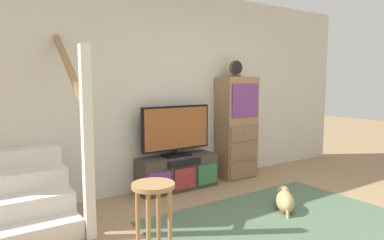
# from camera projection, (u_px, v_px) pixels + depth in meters

# --- Properties ---
(back_wall) EXTENTS (6.40, 0.12, 2.70)m
(back_wall) POSITION_uv_depth(u_px,v_px,m) (185.00, 89.00, 4.95)
(back_wall) COLOR beige
(back_wall) RESTS_ON ground_plane
(area_rug) EXTENTS (2.60, 1.80, 0.01)m
(area_rug) POSITION_uv_depth(u_px,v_px,m) (283.00, 223.00, 3.58)
(area_rug) COLOR #4C664C
(area_rug) RESTS_ON ground_plane
(media_console) EXTENTS (1.11, 0.38, 0.46)m
(media_console) POSITION_uv_depth(u_px,v_px,m) (177.00, 173.00, 4.70)
(media_console) COLOR #423833
(media_console) RESTS_ON ground_plane
(television) EXTENTS (1.02, 0.22, 0.68)m
(television) POSITION_uv_depth(u_px,v_px,m) (176.00, 129.00, 4.65)
(television) COLOR black
(television) RESTS_ON media_console
(side_cabinet) EXTENTS (0.58, 0.38, 1.53)m
(side_cabinet) POSITION_uv_depth(u_px,v_px,m) (237.00, 128.00, 5.24)
(side_cabinet) COLOR #93704C
(side_cabinet) RESTS_ON ground_plane
(desk_clock) EXTENTS (0.21, 0.08, 0.24)m
(desk_clock) POSITION_uv_depth(u_px,v_px,m) (236.00, 69.00, 5.10)
(desk_clock) COLOR #4C3823
(desk_clock) RESTS_ON side_cabinet
(staircase) EXTENTS (1.00, 1.36, 2.20)m
(staircase) POSITION_uv_depth(u_px,v_px,m) (19.00, 187.00, 3.61)
(staircase) COLOR silver
(staircase) RESTS_ON ground_plane
(bar_stool_near) EXTENTS (0.34, 0.34, 0.68)m
(bar_stool_near) POSITION_uv_depth(u_px,v_px,m) (154.00, 204.00, 2.72)
(bar_stool_near) COLOR #A37A4C
(bar_stool_near) RESTS_ON ground_plane
(dog) EXTENTS (0.44, 0.46, 0.23)m
(dog) POSITION_uv_depth(u_px,v_px,m) (285.00, 200.00, 3.95)
(dog) COLOR tan
(dog) RESTS_ON ground_plane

